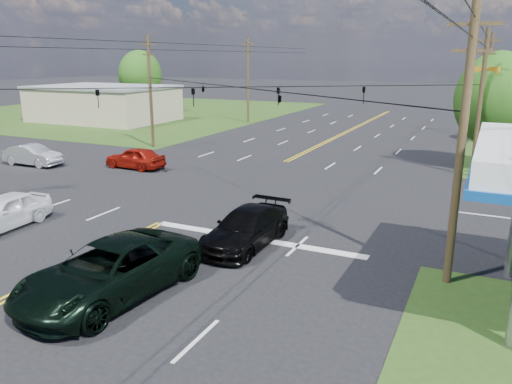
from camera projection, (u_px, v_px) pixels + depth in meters
The scene contains 19 objects.
ground at pixel (237, 186), 30.85m from camera, with size 280.00×280.00×0.00m, color black.
grass_nw at pixel (126, 111), 73.20m from camera, with size 46.00×48.00×0.03m, color #2C4114.
stop_bar at pixel (255, 239), 21.81m from camera, with size 10.00×0.50×0.02m, color silver.
retail_nw at pixel (104, 105), 61.89m from camera, with size 16.00×11.00×4.00m, color #B6AC89.
pole_se at pixel (461, 145), 16.35m from camera, with size 1.60×0.28×9.50m.
pole_nw at pixel (150, 91), 42.78m from camera, with size 1.60×0.28×9.50m.
pole_ne at pixel (480, 102), 32.06m from camera, with size 1.60×0.28×9.50m.
pole_left_far at pixel (248, 79), 59.29m from camera, with size 1.60×0.28×10.00m.
pole_right_far at pixel (487, 84), 48.57m from camera, with size 1.60×0.28×10.00m.
span_wire_signals at pixel (236, 87), 29.28m from camera, with size 26.00×18.00×1.13m.
power_lines at pixel (219, 40), 26.85m from camera, with size 26.04×100.00×0.64m.
tree_right_a at pixel (497, 100), 34.28m from camera, with size 5.70×5.70×8.18m.
tree_far_l at pixel (140, 75), 70.61m from camera, with size 6.08×6.08×8.72m.
pickup_dkgreen at pixel (110, 270), 16.39m from camera, with size 3.07×6.66×1.85m, color black.
suv_black at pixel (246, 228), 20.93m from camera, with size 2.16×5.31×1.54m, color black.
pickup_white at pixel (3, 212), 23.01m from camera, with size 1.90×4.72×1.61m, color white.
sedan_silver at pixel (33, 155), 36.52m from camera, with size 1.61×4.61×1.52m, color #B9B9BE.
sedan_red at pixel (135, 158), 35.52m from camera, with size 1.81×4.50×1.53m, color #99150B.
polesign_ne at pixel (482, 92), 32.90m from camera, with size 1.91×1.03×7.19m.
Camera 1 is at (13.82, -14.51, 7.71)m, focal length 35.00 mm.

